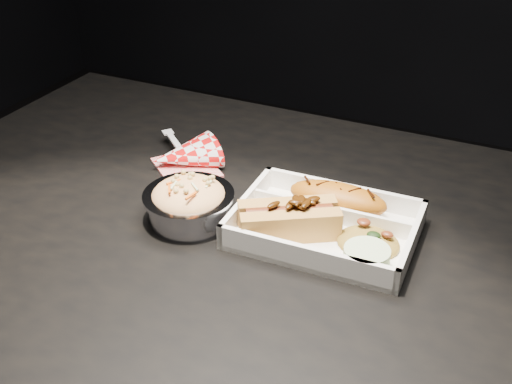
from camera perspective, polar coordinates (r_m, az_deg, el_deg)
dining_table at (r=0.99m, az=-0.33°, el=-7.25°), size 1.20×0.80×0.75m
food_tray at (r=0.91m, az=6.17°, el=-3.23°), size 0.26×0.19×0.04m
fried_pastry at (r=0.95m, az=7.27°, el=-0.54°), size 0.15×0.06×0.04m
hotdog at (r=0.89m, az=2.95°, el=-2.28°), size 0.15×0.12×0.06m
fried_rice_mound at (r=0.88m, az=10.00°, el=-3.84°), size 0.09×0.07×0.03m
cupcake_liner at (r=0.84m, az=9.78°, el=-5.86°), size 0.06×0.06×0.03m
foil_coleslaw_cup at (r=0.93m, az=-5.99°, el=-0.80°), size 0.13×0.13×0.07m
napkin_fork at (r=1.08m, az=-6.44°, el=3.21°), size 0.16×0.15×0.10m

